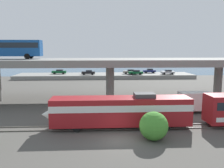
# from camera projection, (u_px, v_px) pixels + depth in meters

# --- Properties ---
(ground_plane) EXTENTS (260.00, 260.00, 0.00)m
(ground_plane) POSITION_uv_depth(u_px,v_px,m) (119.00, 140.00, 24.55)
(ground_plane) COLOR #4C4944
(rail_strip_near) EXTENTS (110.00, 0.12, 0.12)m
(rail_strip_near) POSITION_uv_depth(u_px,v_px,m) (117.00, 129.00, 27.77)
(rail_strip_near) COLOR #59544C
(rail_strip_near) RESTS_ON ground_plane
(rail_strip_far) EXTENTS (110.00, 0.12, 0.12)m
(rail_strip_far) POSITION_uv_depth(u_px,v_px,m) (116.00, 125.00, 29.21)
(rail_strip_far) COLOR #59544C
(rail_strip_far) RESTS_ON ground_plane
(train_locomotive) EXTENTS (17.46, 3.04, 4.18)m
(train_locomotive) POSITION_uv_depth(u_px,v_px,m) (114.00, 110.00, 28.17)
(train_locomotive) COLOR maroon
(train_locomotive) RESTS_ON ground_plane
(highway_overpass) EXTENTS (96.00, 11.22, 7.54)m
(highway_overpass) POSITION_uv_depth(u_px,v_px,m) (110.00, 63.00, 43.33)
(highway_overpass) COLOR gray
(highway_overpass) RESTS_ON ground_plane
(transit_bus_on_overpass) EXTENTS (12.00, 2.68, 3.40)m
(transit_bus_on_overpass) POSITION_uv_depth(u_px,v_px,m) (8.00, 48.00, 43.38)
(transit_bus_on_overpass) COLOR #14478C
(transit_bus_on_overpass) RESTS_ON highway_overpass
(service_truck_west) EXTENTS (6.80, 2.46, 3.04)m
(service_truck_west) POSITION_uv_depth(u_px,v_px,m) (201.00, 101.00, 35.32)
(service_truck_west) COLOR black
(service_truck_west) RESTS_ON ground_plane
(pier_parking_lot) EXTENTS (57.33, 11.02, 1.20)m
(pier_parking_lot) POSITION_uv_depth(u_px,v_px,m) (105.00, 76.00, 78.80)
(pier_parking_lot) COLOR gray
(pier_parking_lot) RESTS_ON ground_plane
(parked_car_0) EXTENTS (4.25, 1.82, 1.50)m
(parked_car_0) POSITION_uv_depth(u_px,v_px,m) (88.00, 72.00, 76.26)
(parked_car_0) COLOR black
(parked_car_0) RESTS_ON pier_parking_lot
(parked_car_1) EXTENTS (4.11, 1.97, 1.50)m
(parked_car_1) POSITION_uv_depth(u_px,v_px,m) (149.00, 71.00, 81.83)
(parked_car_1) COLOR navy
(parked_car_1) RESTS_ON pier_parking_lot
(parked_car_2) EXTENTS (4.63, 1.88, 1.50)m
(parked_car_2) POSITION_uv_depth(u_px,v_px,m) (59.00, 72.00, 78.69)
(parked_car_2) COLOR #0C4C26
(parked_car_2) RESTS_ON pier_parking_lot
(parked_car_3) EXTENTS (4.57, 1.87, 1.50)m
(parked_car_3) POSITION_uv_depth(u_px,v_px,m) (130.00, 72.00, 78.71)
(parked_car_3) COLOR #9E998C
(parked_car_3) RESTS_ON pier_parking_lot
(parked_car_4) EXTENTS (4.54, 1.95, 1.50)m
(parked_car_4) POSITION_uv_depth(u_px,v_px,m) (136.00, 72.00, 76.48)
(parked_car_4) COLOR #0C4C26
(parked_car_4) RESTS_ON pier_parking_lot
(parked_car_5) EXTENTS (4.22, 1.91, 1.50)m
(parked_car_5) POSITION_uv_depth(u_px,v_px,m) (168.00, 72.00, 77.25)
(parked_car_5) COLOR #B7B7BC
(parked_car_5) RESTS_ON pier_parking_lot
(harbor_water) EXTENTS (140.00, 36.00, 0.01)m
(harbor_water) POSITION_uv_depth(u_px,v_px,m) (104.00, 71.00, 101.61)
(harbor_water) COLOR #385B7A
(harbor_water) RESTS_ON ground_plane
(shrub_right) EXTENTS (2.98, 2.98, 2.98)m
(shrub_right) POSITION_uv_depth(u_px,v_px,m) (154.00, 126.00, 24.50)
(shrub_right) COLOR #42892F
(shrub_right) RESTS_ON ground_plane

